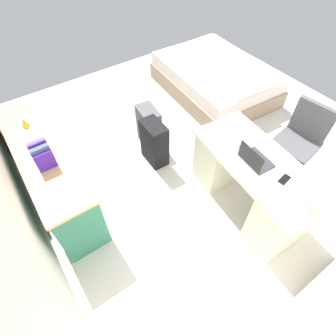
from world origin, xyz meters
name	(u,v)px	position (x,y,z in m)	size (l,w,h in m)	color
ground_plane	(192,150)	(0.00, 0.00, 0.00)	(5.26, 5.26, 0.00)	beige
desk	(252,182)	(-1.02, 0.02, 0.38)	(1.49, 0.79, 0.72)	beige
office_chair	(296,145)	(-0.95, -0.81, 0.42)	(0.52, 0.52, 0.94)	black
credenza	(52,174)	(0.32, 1.75, 0.39)	(1.80, 0.48, 0.79)	#2D7056
bed	(215,79)	(0.89, -1.17, 0.24)	(1.99, 1.52, 0.58)	gray
suitcase_black	(154,143)	(0.16, 0.51, 0.30)	(0.36, 0.22, 0.61)	black
suitcase_spare_grey	(149,127)	(0.47, 0.40, 0.29)	(0.36, 0.22, 0.57)	#4C4C51
laptop	(254,159)	(-0.99, 0.08, 0.77)	(0.33, 0.25, 0.21)	#333338
computer_mouse	(239,144)	(-0.74, 0.02, 0.74)	(0.06, 0.10, 0.03)	white
cell_phone_near_laptop	(284,180)	(-1.31, 0.00, 0.73)	(0.07, 0.14, 0.01)	black
desk_lamp	(311,182)	(-1.53, 0.06, 0.98)	(0.16, 0.11, 0.34)	silver
book_row	(42,155)	(0.10, 1.75, 0.90)	(0.20, 0.17, 0.24)	#4321A2
figurine_small	(24,122)	(0.74, 1.75, 0.84)	(0.08, 0.08, 0.11)	gold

